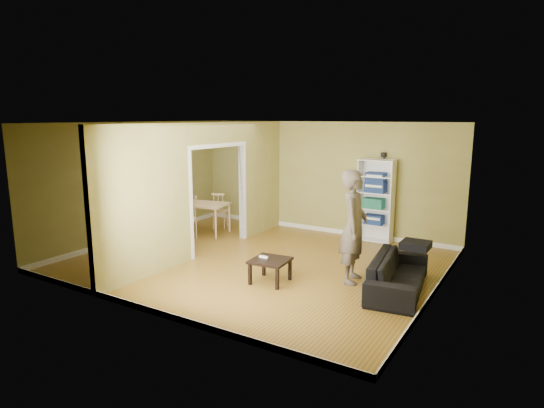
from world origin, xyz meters
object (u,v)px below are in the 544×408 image
(bookshelf, at_px, (376,200))
(chair_near, at_px, (186,218))
(coffee_table, at_px, (270,263))
(chair_left, at_px, (180,211))
(sofa, at_px, (398,268))
(person, at_px, (354,217))
(dining_table, at_px, (203,207))
(chair_far, at_px, (220,210))

(bookshelf, distance_m, chair_near, 4.22)
(coffee_table, distance_m, chair_left, 4.33)
(sofa, bearing_deg, chair_left, 69.74)
(person, relative_size, chair_near, 2.22)
(sofa, height_order, chair_left, chair_left)
(bookshelf, bearing_deg, dining_table, -158.54)
(person, height_order, chair_left, person)
(chair_far, bearing_deg, sofa, 137.19)
(chair_near, height_order, chair_far, chair_near)
(dining_table, relative_size, chair_left, 1.30)
(coffee_table, xyz_separation_m, chair_left, (-3.84, 2.00, 0.10))
(sofa, distance_m, chair_left, 5.89)
(person, relative_size, bookshelf, 1.21)
(sofa, bearing_deg, dining_table, 68.28)
(dining_table, height_order, chair_far, chair_far)
(chair_far, bearing_deg, bookshelf, 170.46)
(bookshelf, height_order, coffee_table, bookshelf)
(dining_table, relative_size, chair_near, 1.15)
(person, distance_m, chair_near, 4.22)
(person, bearing_deg, chair_near, 71.17)
(chair_near, bearing_deg, chair_far, 86.54)
(sofa, height_order, chair_far, chair_far)
(chair_near, xyz_separation_m, chair_far, (-0.04, 1.29, -0.05))
(chair_left, height_order, chair_far, chair_far)
(sofa, xyz_separation_m, chair_far, (-4.95, 1.84, 0.08))
(chair_left, height_order, chair_near, chair_near)
(dining_table, bearing_deg, chair_far, 87.02)
(chair_far, bearing_deg, chair_left, 13.47)
(sofa, distance_m, dining_table, 5.14)
(sofa, relative_size, chair_far, 2.13)
(sofa, relative_size, bookshelf, 1.05)
(dining_table, distance_m, chair_far, 0.64)
(sofa, xyz_separation_m, coffee_table, (-1.91, -0.74, -0.03))
(person, relative_size, dining_table, 1.93)
(chair_left, distance_m, chair_near, 1.10)
(sofa, bearing_deg, person, 80.33)
(sofa, bearing_deg, chair_far, 61.72)
(coffee_table, distance_m, chair_far, 3.99)
(chair_left, bearing_deg, dining_table, 71.92)
(sofa, distance_m, coffee_table, 2.05)
(person, xyz_separation_m, chair_left, (-4.98, 1.24, -0.66))
(person, bearing_deg, dining_table, 62.53)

